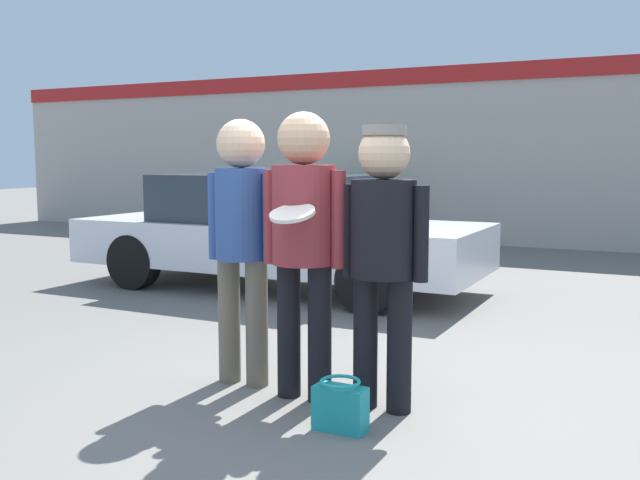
% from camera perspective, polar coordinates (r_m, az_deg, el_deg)
% --- Properties ---
extents(ground_plane, '(56.00, 56.00, 0.00)m').
position_cam_1_polar(ground_plane, '(4.51, -0.98, -13.19)').
color(ground_plane, '#66635E').
extents(storefront_building, '(24.00, 0.22, 3.15)m').
position_cam_1_polar(storefront_building, '(12.73, 17.74, 6.61)').
color(storefront_building, '#B2A89E').
rests_on(storefront_building, ground).
extents(person_left, '(0.52, 0.35, 1.78)m').
position_cam_1_polar(person_left, '(4.77, -6.28, 1.08)').
color(person_left, '#665B4C').
rests_on(person_left, ground).
extents(person_middle_with_frisbee, '(0.57, 0.61, 1.81)m').
position_cam_1_polar(person_middle_with_frisbee, '(4.43, -1.31, 1.11)').
color(person_middle_with_frisbee, black).
rests_on(person_middle_with_frisbee, ground).
extents(person_right, '(0.56, 0.39, 1.72)m').
position_cam_1_polar(person_right, '(4.25, 5.09, 0.06)').
color(person_right, black).
rests_on(person_right, ground).
extents(parked_car_near, '(4.79, 1.84, 1.34)m').
position_cam_1_polar(parked_car_near, '(8.39, -3.54, 0.78)').
color(parked_car_near, silver).
rests_on(parked_car_near, ground).
extents(shrub, '(1.25, 1.25, 1.25)m').
position_cam_1_polar(shrub, '(12.91, 2.47, 2.56)').
color(shrub, '#2D6B33').
rests_on(shrub, ground).
extents(handbag, '(0.30, 0.23, 0.29)m').
position_cam_1_polar(handbag, '(4.11, 1.63, -13.15)').
color(handbag, teal).
rests_on(handbag, ground).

